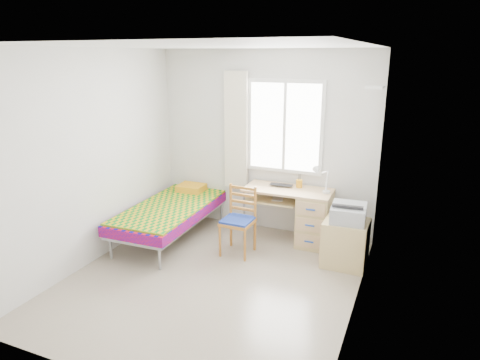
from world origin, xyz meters
name	(u,v)px	position (x,y,z in m)	size (l,w,h in m)	color
floor	(212,280)	(0.00, 0.00, 0.00)	(3.50, 3.50, 0.00)	#BCAD93
ceiling	(207,46)	(0.00, 0.00, 2.60)	(3.50, 3.50, 0.00)	white
wall_back	(265,143)	(0.00, 1.75, 1.30)	(3.20, 3.20, 0.00)	silver
wall_left	(92,159)	(-1.60, 0.00, 1.30)	(3.50, 3.50, 0.00)	silver
wall_right	(362,190)	(1.60, 0.00, 1.30)	(3.50, 3.50, 0.00)	silver
window	(285,127)	(0.30, 1.73, 1.55)	(1.10, 0.04, 1.30)	white
curtain	(236,131)	(-0.42, 1.68, 1.45)	(0.35, 0.05, 1.70)	beige
floating_shelf	(375,87)	(1.49, 1.40, 2.15)	(0.20, 0.32, 0.03)	white
bed	(174,209)	(-1.06, 0.93, 0.41)	(0.97, 1.99, 0.85)	#92959A
desk	(310,216)	(0.78, 1.44, 0.41)	(1.20, 0.56, 0.75)	tan
chair	(240,216)	(0.00, 0.82, 0.50)	(0.39, 0.39, 0.90)	#A76520
cabinet	(345,243)	(1.34, 1.00, 0.29)	(0.54, 0.48, 0.58)	tan
printer	(349,213)	(1.35, 1.02, 0.68)	(0.44, 0.50, 0.20)	gray
laptop	(280,186)	(0.34, 1.48, 0.76)	(0.32, 0.21, 0.03)	black
pen_cup	(299,184)	(0.58, 1.57, 0.80)	(0.09, 0.09, 0.11)	#F9A91B
task_lamp	(321,177)	(0.92, 1.35, 1.00)	(0.22, 0.32, 0.40)	white
book	(272,199)	(0.25, 1.41, 0.59)	(0.15, 0.21, 0.02)	gray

